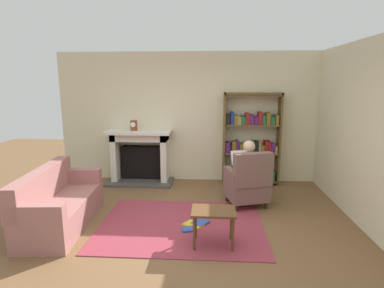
{
  "coord_description": "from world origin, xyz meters",
  "views": [
    {
      "loc": [
        0.42,
        -3.86,
        2.07
      ],
      "look_at": [
        0.1,
        1.2,
        1.05
      ],
      "focal_mm": 28.49,
      "sensor_mm": 36.0,
      "label": 1
    }
  ],
  "objects_px": {
    "bookshelf": "(251,142)",
    "fireplace": "(141,155)",
    "seated_reader": "(246,169)",
    "side_table": "(214,216)",
    "armchair_reading": "(248,182)",
    "sofa_floral": "(58,205)",
    "mantel_clock": "(134,125)"
  },
  "relations": [
    {
      "from": "bookshelf",
      "to": "fireplace",
      "type": "bearing_deg",
      "value": -179.1
    },
    {
      "from": "bookshelf",
      "to": "seated_reader",
      "type": "bearing_deg",
      "value": -100.54
    },
    {
      "from": "side_table",
      "to": "armchair_reading",
      "type": "bearing_deg",
      "value": 65.79
    },
    {
      "from": "fireplace",
      "to": "sofa_floral",
      "type": "height_order",
      "value": "fireplace"
    },
    {
      "from": "bookshelf",
      "to": "seated_reader",
      "type": "relative_size",
      "value": 1.65
    },
    {
      "from": "side_table",
      "to": "bookshelf",
      "type": "bearing_deg",
      "value": 73.3
    },
    {
      "from": "seated_reader",
      "to": "sofa_floral",
      "type": "xyz_separation_m",
      "value": [
        -2.82,
        -1.0,
        -0.3
      ]
    },
    {
      "from": "bookshelf",
      "to": "side_table",
      "type": "bearing_deg",
      "value": -106.7
    },
    {
      "from": "fireplace",
      "to": "mantel_clock",
      "type": "height_order",
      "value": "mantel_clock"
    },
    {
      "from": "bookshelf",
      "to": "armchair_reading",
      "type": "bearing_deg",
      "value": -98.09
    },
    {
      "from": "side_table",
      "to": "seated_reader",
      "type": "bearing_deg",
      "value": 68.67
    },
    {
      "from": "seated_reader",
      "to": "sofa_floral",
      "type": "relative_size",
      "value": 0.65
    },
    {
      "from": "fireplace",
      "to": "mantel_clock",
      "type": "bearing_deg",
      "value": -133.69
    },
    {
      "from": "fireplace",
      "to": "bookshelf",
      "type": "relative_size",
      "value": 0.72
    },
    {
      "from": "side_table",
      "to": "mantel_clock",
      "type": "bearing_deg",
      "value": 123.72
    },
    {
      "from": "bookshelf",
      "to": "armchair_reading",
      "type": "xyz_separation_m",
      "value": [
        -0.18,
        -1.24,
        -0.46
      ]
    },
    {
      "from": "mantel_clock",
      "to": "bookshelf",
      "type": "relative_size",
      "value": 0.11
    },
    {
      "from": "mantel_clock",
      "to": "bookshelf",
      "type": "distance_m",
      "value": 2.41
    },
    {
      "from": "sofa_floral",
      "to": "armchair_reading",
      "type": "bearing_deg",
      "value": -77.26
    },
    {
      "from": "sofa_floral",
      "to": "bookshelf",
      "type": "bearing_deg",
      "value": -59.43
    },
    {
      "from": "seated_reader",
      "to": "side_table",
      "type": "xyz_separation_m",
      "value": [
        -0.56,
        -1.43,
        -0.22
      ]
    },
    {
      "from": "armchair_reading",
      "to": "seated_reader",
      "type": "relative_size",
      "value": 0.85
    },
    {
      "from": "mantel_clock",
      "to": "side_table",
      "type": "distance_m",
      "value": 3.03
    },
    {
      "from": "mantel_clock",
      "to": "seated_reader",
      "type": "height_order",
      "value": "mantel_clock"
    },
    {
      "from": "seated_reader",
      "to": "mantel_clock",
      "type": "bearing_deg",
      "value": -41.32
    },
    {
      "from": "fireplace",
      "to": "armchair_reading",
      "type": "bearing_deg",
      "value": -29.76
    },
    {
      "from": "fireplace",
      "to": "seated_reader",
      "type": "bearing_deg",
      "value": -27.79
    },
    {
      "from": "fireplace",
      "to": "bookshelf",
      "type": "xyz_separation_m",
      "value": [
        2.29,
        0.04,
        0.29
      ]
    },
    {
      "from": "fireplace",
      "to": "bookshelf",
      "type": "height_order",
      "value": "bookshelf"
    },
    {
      "from": "bookshelf",
      "to": "side_table",
      "type": "xyz_separation_m",
      "value": [
        -0.77,
        -2.56,
        -0.48
      ]
    },
    {
      "from": "side_table",
      "to": "sofa_floral",
      "type": "bearing_deg",
      "value": 169.42
    },
    {
      "from": "side_table",
      "to": "fireplace",
      "type": "bearing_deg",
      "value": 121.11
    }
  ]
}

